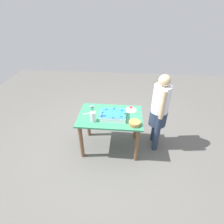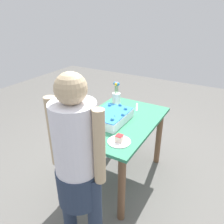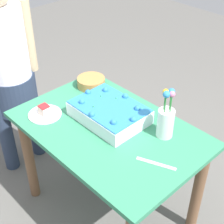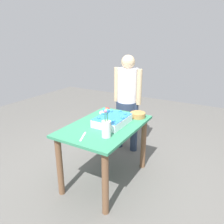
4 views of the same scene
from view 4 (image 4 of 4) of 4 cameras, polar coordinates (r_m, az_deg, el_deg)
The scene contains 8 objects.
ground_plane at distance 2.95m, azimuth -1.62°, elevation -16.99°, with size 8.00×8.00×0.00m, color #5D5B57.
dining_table at distance 2.64m, azimuth -1.74°, elevation -6.33°, with size 1.13×0.75×0.75m.
sheet_cake at distance 2.57m, azimuth 0.08°, elevation -2.14°, with size 0.43×0.32×0.12m.
serving_plate_with_slice at distance 2.96m, azimuth -1.36°, elevation 0.04°, with size 0.21×0.21×0.07m.
cake_knife at distance 2.30m, azimuth -7.59°, elevation -6.35°, with size 0.21×0.02×0.00m, color silver.
flower_vase at distance 2.23m, azimuth -1.50°, elevation -3.90°, with size 0.09×0.09×0.31m.
fruit_bowl at distance 2.82m, azimuth 6.77°, elevation -0.76°, with size 0.19×0.19×0.06m, color #AD7D44.
person_standing at distance 3.33m, azimuth 4.02°, elevation 3.69°, with size 0.31×0.45×1.49m.
Camera 4 is at (-2.02, -1.26, 1.74)m, focal length 35.00 mm.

